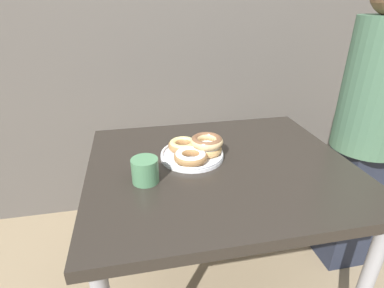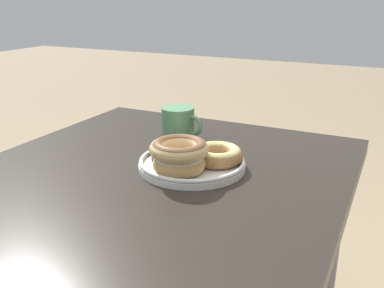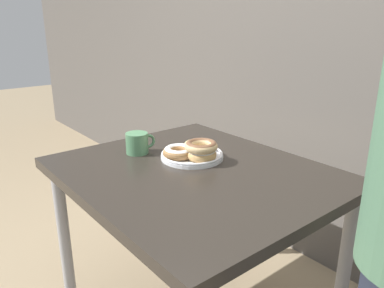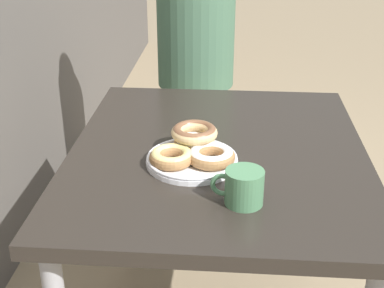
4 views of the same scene
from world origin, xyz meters
name	(u,v)px [view 4 (image 4 of 4)]	position (x,y,z in m)	size (l,w,h in m)	color
dining_table	(218,175)	(0.00, 0.26, 0.67)	(1.01, 0.85, 0.76)	#28231E
donut_plate	(193,150)	(-0.09, 0.33, 0.79)	(0.26, 0.27, 0.09)	white
coffee_mug	(243,187)	(-0.29, 0.19, 0.80)	(0.09, 0.13, 0.09)	#4C7F56
person_figure	(196,63)	(0.76, 0.38, 0.78)	(0.34, 0.31, 1.47)	#232838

